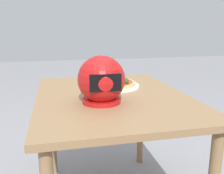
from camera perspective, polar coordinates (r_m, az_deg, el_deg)
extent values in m
cube|color=olive|center=(1.39, -0.13, -2.31)|extent=(0.81, 1.07, 0.03)
cylinder|color=olive|center=(2.03, 6.51, -7.95)|extent=(0.05, 0.05, 0.70)
cylinder|color=olive|center=(1.93, -13.51, -9.46)|extent=(0.05, 0.05, 0.70)
cylinder|color=white|center=(1.57, 0.12, 0.31)|extent=(0.33, 0.33, 0.01)
cylinder|color=tan|center=(1.56, 0.12, 0.84)|extent=(0.28, 0.28, 0.02)
cylinder|color=red|center=(1.56, 0.12, 1.22)|extent=(0.25, 0.25, 0.00)
sphere|color=#234C1E|center=(1.57, 0.89, 1.82)|extent=(0.04, 0.04, 0.04)
sphere|color=#234C1E|center=(1.53, 3.13, 1.37)|extent=(0.03, 0.03, 0.03)
sphere|color=#234C1E|center=(1.50, 3.02, 1.28)|extent=(0.04, 0.04, 0.04)
cylinder|color=#E0D172|center=(1.53, 0.55, 1.34)|extent=(0.02, 0.02, 0.02)
cylinder|color=#E0D172|center=(1.51, -1.38, 1.13)|extent=(0.02, 0.02, 0.02)
cylinder|color=#E0D172|center=(1.51, 0.48, 1.10)|extent=(0.02, 0.02, 0.01)
sphere|color=#B21414|center=(1.22, -2.44, 1.74)|extent=(0.23, 0.23, 0.23)
cylinder|color=#B21414|center=(1.24, -2.39, -3.07)|extent=(0.19, 0.19, 0.02)
cube|color=black|center=(1.12, -1.49, 0.97)|extent=(0.14, 0.02, 0.08)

